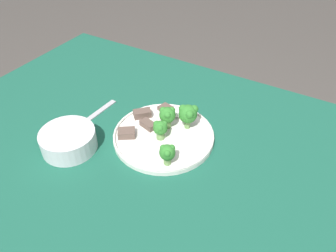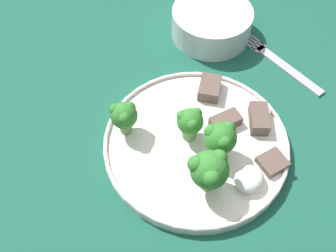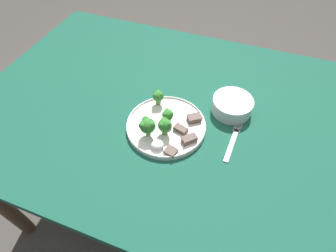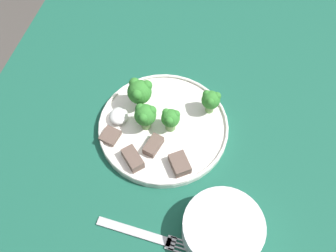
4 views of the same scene
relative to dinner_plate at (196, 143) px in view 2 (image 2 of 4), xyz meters
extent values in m
cube|color=#195642|center=(-0.05, 0.09, -0.02)|extent=(1.33, 0.95, 0.03)
cylinder|color=brown|center=(0.55, 0.51, -0.40)|extent=(0.06, 0.06, 0.71)
cylinder|color=white|center=(0.00, 0.00, 0.00)|extent=(0.26, 0.26, 0.01)
torus|color=white|center=(0.00, 0.00, 0.01)|extent=(0.26, 0.26, 0.01)
cube|color=#B2B2B7|center=(0.21, 0.00, -0.01)|extent=(0.02, 0.13, 0.00)
cube|color=#B2B2B7|center=(0.22, 0.07, -0.01)|extent=(0.02, 0.02, 0.00)
cube|color=#B2B2B7|center=(0.23, 0.09, -0.01)|extent=(0.01, 0.05, 0.00)
cube|color=#B2B2B7|center=(0.22, 0.09, -0.01)|extent=(0.01, 0.05, 0.00)
cube|color=#B2B2B7|center=(0.22, 0.09, -0.01)|extent=(0.01, 0.05, 0.00)
cube|color=#B2B2B7|center=(0.21, 0.09, -0.01)|extent=(0.01, 0.05, 0.00)
cylinder|color=silver|center=(0.18, 0.15, 0.02)|extent=(0.13, 0.13, 0.05)
cylinder|color=white|center=(0.18, 0.15, 0.01)|extent=(0.11, 0.11, 0.04)
cylinder|color=#709E56|center=(-0.06, 0.08, 0.01)|extent=(0.02, 0.02, 0.02)
sphere|color=#337F2D|center=(-0.06, 0.08, 0.04)|extent=(0.04, 0.04, 0.04)
sphere|color=#337F2D|center=(-0.05, 0.08, 0.05)|extent=(0.02, 0.02, 0.02)
sphere|color=#337F2D|center=(-0.06, 0.09, 0.05)|extent=(0.02, 0.02, 0.02)
sphere|color=#337F2D|center=(-0.06, 0.07, 0.05)|extent=(0.02, 0.02, 0.02)
cylinder|color=#709E56|center=(0.00, 0.01, 0.01)|extent=(0.02, 0.02, 0.02)
sphere|color=#337F2D|center=(0.00, 0.01, 0.04)|extent=(0.04, 0.04, 0.04)
sphere|color=#337F2D|center=(0.01, 0.01, 0.04)|extent=(0.02, 0.02, 0.02)
sphere|color=#337F2D|center=(0.00, 0.02, 0.04)|extent=(0.02, 0.02, 0.02)
sphere|color=#337F2D|center=(0.00, 0.01, 0.04)|extent=(0.02, 0.02, 0.02)
cylinder|color=#709E56|center=(0.01, -0.03, 0.02)|extent=(0.02, 0.02, 0.02)
sphere|color=#337F2D|center=(0.01, -0.03, 0.04)|extent=(0.04, 0.04, 0.04)
sphere|color=#337F2D|center=(0.02, -0.03, 0.05)|extent=(0.02, 0.02, 0.02)
sphere|color=#337F2D|center=(0.00, -0.02, 0.05)|extent=(0.02, 0.02, 0.02)
sphere|color=#337F2D|center=(0.00, -0.04, 0.05)|extent=(0.02, 0.02, 0.02)
cylinder|color=#709E56|center=(-0.04, -0.06, 0.02)|extent=(0.01, 0.01, 0.03)
sphere|color=#337F2D|center=(-0.04, -0.06, 0.05)|extent=(0.05, 0.05, 0.05)
sphere|color=#337F2D|center=(-0.02, -0.06, 0.06)|extent=(0.02, 0.02, 0.02)
sphere|color=#337F2D|center=(-0.04, -0.04, 0.06)|extent=(0.02, 0.02, 0.02)
sphere|color=#337F2D|center=(-0.04, -0.07, 0.06)|extent=(0.02, 0.02, 0.02)
cube|color=brown|center=(0.09, -0.04, 0.01)|extent=(0.05, 0.05, 0.02)
cube|color=brown|center=(0.08, 0.05, 0.01)|extent=(0.05, 0.05, 0.02)
cube|color=brown|center=(0.05, -0.01, 0.01)|extent=(0.05, 0.03, 0.02)
cube|color=brown|center=(0.05, -0.09, 0.01)|extent=(0.04, 0.04, 0.01)
ellipsoid|color=white|center=(0.01, -0.09, 0.01)|extent=(0.04, 0.04, 0.02)
camera|label=1|loc=(-0.33, 0.53, 0.55)|focal=35.00mm
camera|label=2|loc=(-0.23, -0.19, 0.46)|focal=42.00mm
camera|label=3|loc=(0.19, -0.51, 0.65)|focal=28.00mm
camera|label=4|loc=(0.40, 0.11, 0.66)|focal=42.00mm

